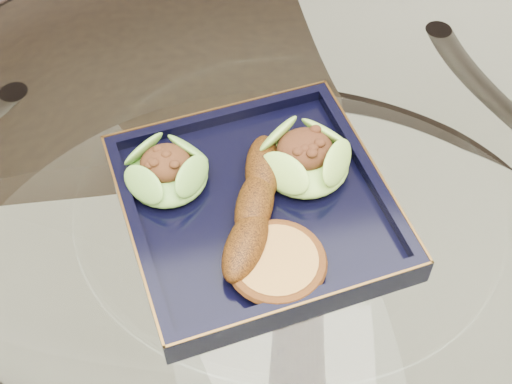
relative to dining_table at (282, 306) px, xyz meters
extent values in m
cylinder|color=white|center=(0.00, 0.00, 0.16)|extent=(1.10, 1.10, 0.01)
torus|color=black|center=(0.00, 0.00, 0.16)|extent=(1.13, 1.13, 0.02)
cylinder|color=black|center=(0.28, 0.28, -0.22)|extent=(0.04, 0.04, 0.75)
cylinder|color=black|center=(-0.28, 0.28, -0.22)|extent=(0.04, 0.04, 0.75)
cube|color=black|center=(-0.09, 0.46, -0.11)|extent=(0.46, 0.46, 0.04)
cylinder|color=black|center=(-0.28, 0.28, -0.36)|extent=(0.03, 0.03, 0.47)
cylinder|color=black|center=(0.09, 0.27, -0.36)|extent=(0.03, 0.03, 0.47)
cylinder|color=black|center=(-0.26, 0.66, -0.36)|extent=(0.03, 0.03, 0.47)
cylinder|color=black|center=(0.11, 0.64, -0.36)|extent=(0.03, 0.03, 0.47)
cube|color=black|center=(-0.03, 0.03, 0.17)|extent=(0.30, 0.30, 0.02)
ellipsoid|color=#4C8C28|center=(-0.11, 0.08, 0.20)|extent=(0.11, 0.11, 0.03)
ellipsoid|color=#6FA730|center=(0.03, 0.06, 0.20)|extent=(0.12, 0.12, 0.03)
ellipsoid|color=#562C09|center=(-0.03, 0.01, 0.20)|extent=(0.10, 0.18, 0.03)
cylinder|color=#B0843A|center=(-0.02, -0.05, 0.19)|extent=(0.09, 0.09, 0.02)
camera|label=1|loc=(-0.12, -0.41, 0.78)|focal=50.00mm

